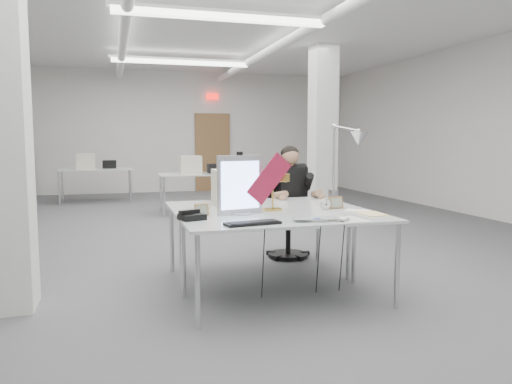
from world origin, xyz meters
TOP-DOWN VIEW (x-y plane):
  - room_shell at (0.04, 0.13)m, footprint 10.04×14.04m
  - desk_main at (0.00, -2.50)m, footprint 1.80×0.90m
  - desk_second at (0.00, -1.60)m, footprint 1.80×0.90m
  - bg_desk_a at (0.20, 3.00)m, footprint 1.60×0.80m
  - bg_desk_b at (-1.80, 5.20)m, footprint 1.60×0.80m
  - filing_cabinet at (-3.50, 6.65)m, footprint 0.45×0.55m
  - office_chair at (0.58, -0.92)m, footprint 0.62×0.62m
  - seated_person at (0.58, -0.97)m, footprint 0.62×0.71m
  - monitor at (-0.35, -2.24)m, footprint 0.42×0.13m
  - pennant at (-0.09, -2.27)m, footprint 0.43×0.06m
  - keyboard at (-0.38, -2.78)m, footprint 0.46×0.21m
  - laptop at (0.15, -2.81)m, footprint 0.41×0.29m
  - mouse at (0.37, -2.84)m, footprint 0.10×0.07m
  - bankers_lamp at (0.00, -2.08)m, footprint 0.32×0.23m
  - desk_phone at (-0.80, -2.41)m, footprint 0.23×0.22m
  - picture_frame_left at (-0.69, -2.21)m, footprint 0.13×0.05m
  - picture_frame_right at (0.63, -2.14)m, footprint 0.15×0.07m
  - desk_clock at (0.51, -2.16)m, footprint 0.10×0.04m
  - paper_stack_a at (0.46, -2.79)m, footprint 0.24×0.32m
  - paper_stack_b at (0.78, -2.56)m, footprint 0.20×0.28m
  - paper_stack_c at (0.75, -2.34)m, footprint 0.27×0.27m
  - beige_monitor at (-0.26, -1.54)m, footprint 0.39×0.37m
  - architect_lamp at (0.85, -1.83)m, footprint 0.47×0.77m

SIDE VIEW (x-z plane):
  - office_chair at x=0.58m, z-range 0.00..1.03m
  - filing_cabinet at x=-3.50m, z-range 0.00..1.20m
  - desk_main at x=0.00m, z-range 0.73..0.75m
  - desk_second at x=0.00m, z-range 0.73..0.75m
  - bg_desk_a at x=0.20m, z-range 0.73..0.75m
  - bg_desk_b at x=-1.80m, z-range 0.73..0.75m
  - paper_stack_a at x=0.46m, z-range 0.76..0.76m
  - paper_stack_c at x=0.75m, z-range 0.76..0.76m
  - paper_stack_b at x=0.78m, z-range 0.76..0.76m
  - keyboard at x=-0.38m, z-range 0.76..0.78m
  - laptop at x=0.15m, z-range 0.76..0.78m
  - mouse at x=0.37m, z-range 0.76..0.79m
  - desk_phone at x=-0.80m, z-range 0.76..0.80m
  - desk_clock at x=0.51m, z-range 0.75..0.86m
  - picture_frame_left at x=-0.69m, z-range 0.75..0.86m
  - picture_frame_right at x=0.63m, z-range 0.75..0.87m
  - seated_person at x=0.58m, z-range 0.45..1.35m
  - bankers_lamp at x=0.00m, z-range 0.76..1.10m
  - beige_monitor at x=-0.26m, z-range 0.75..1.11m
  - monitor at x=-0.35m, z-range 0.76..1.28m
  - pennant at x=-0.09m, z-range 0.84..1.30m
  - architect_lamp at x=0.85m, z-range 0.76..1.69m
  - room_shell at x=0.04m, z-range 0.07..3.31m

